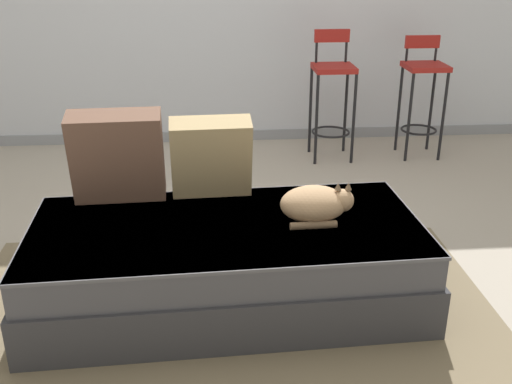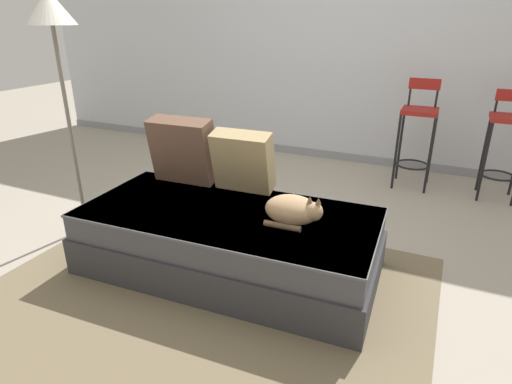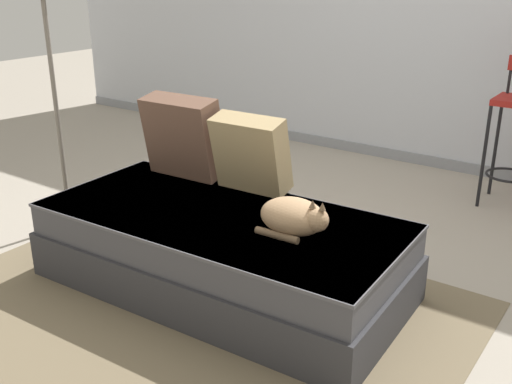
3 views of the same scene
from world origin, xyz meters
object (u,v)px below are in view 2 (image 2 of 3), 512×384
(couch, at_px, (229,240))
(bar_stool_by_doorway, at_px, (506,136))
(cat, at_px, (293,210))
(throw_pillow_middle, at_px, (243,161))
(floor_lamp, at_px, (54,33))
(throw_pillow_corner, at_px, (183,150))
(bar_stool_near_window, at_px, (418,127))

(couch, bearing_deg, bar_stool_by_doorway, 51.55)
(cat, bearing_deg, bar_stool_by_doorway, 59.41)
(throw_pillow_middle, bearing_deg, floor_lamp, -166.09)
(throw_pillow_corner, bearing_deg, bar_stool_near_window, 50.40)
(throw_pillow_corner, distance_m, bar_stool_near_window, 2.28)
(bar_stool_near_window, relative_size, floor_lamp, 0.59)
(throw_pillow_corner, bearing_deg, throw_pillow_middle, 2.42)
(floor_lamp, bearing_deg, cat, -1.09)
(couch, distance_m, floor_lamp, 1.80)
(throw_pillow_middle, bearing_deg, throw_pillow_corner, -177.58)
(floor_lamp, bearing_deg, couch, -2.00)
(couch, xyz_separation_m, throw_pillow_middle, (-0.06, 0.35, 0.42))
(couch, height_order, bar_stool_by_doorway, bar_stool_by_doorway)
(couch, xyz_separation_m, throw_pillow_corner, (-0.53, 0.33, 0.45))
(couch, xyz_separation_m, cat, (0.43, 0.01, 0.29))
(throw_pillow_middle, bearing_deg, bar_stool_by_doorway, 45.28)
(throw_pillow_middle, distance_m, bar_stool_by_doorway, 2.44)
(cat, relative_size, floor_lamp, 0.21)
(cat, distance_m, floor_lamp, 1.97)
(throw_pillow_middle, distance_m, floor_lamp, 1.51)
(throw_pillow_corner, bearing_deg, floor_lamp, -159.47)
(couch, distance_m, throw_pillow_corner, 0.77)
(bar_stool_near_window, bearing_deg, floor_lamp, -137.34)
(throw_pillow_middle, height_order, bar_stool_by_doorway, bar_stool_by_doorway)
(throw_pillow_middle, bearing_deg, couch, -79.98)
(bar_stool_by_doorway, bearing_deg, throw_pillow_middle, -134.72)
(throw_pillow_corner, bearing_deg, bar_stool_by_doorway, 38.72)
(couch, bearing_deg, floor_lamp, 178.00)
(bar_stool_near_window, bearing_deg, throw_pillow_middle, -119.48)
(couch, xyz_separation_m, floor_lamp, (-1.30, 0.05, 1.24))
(throw_pillow_middle, height_order, bar_stool_near_window, bar_stool_near_window)
(bar_stool_by_doorway, xyz_separation_m, floor_lamp, (-2.95, -2.04, 0.87))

